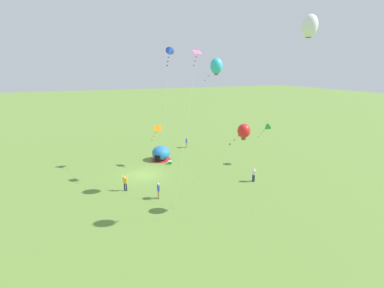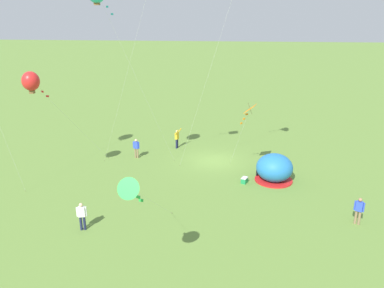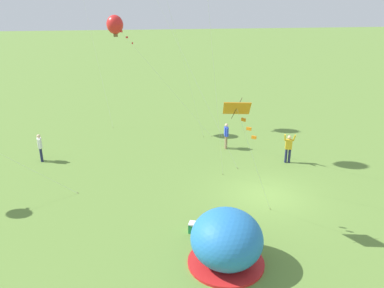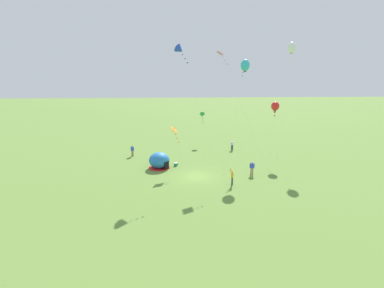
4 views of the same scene
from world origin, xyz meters
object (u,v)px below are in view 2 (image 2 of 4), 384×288
object	(u,v)px
person_strolling	(136,147)
person_watching_sky	(359,210)
popup_tent	(274,168)
person_flying_kite	(177,138)
kite_orange	(249,111)
kite_green	(131,189)
kite_red	(31,81)
person_with_toddler	(82,215)
cooler_box	(244,180)

from	to	relation	value
person_strolling	person_watching_sky	size ratio (longest dim) A/B	1.00
popup_tent	person_flying_kite	distance (m)	10.46
person_watching_sky	kite_orange	size ratio (longest dim) A/B	0.30
person_flying_kite	kite_green	xyz separation A→B (m)	(-1.15, 19.40, 4.22)
person_flying_kite	kite_red	xyz separation A→B (m)	(8.12, 9.54, 6.71)
popup_tent	person_strolling	distance (m)	11.92
person_strolling	person_with_toddler	xyz separation A→B (m)	(0.20, 11.60, 0.00)
person_with_toddler	kite_red	world-z (taller)	kite_red
person_watching_sky	popup_tent	bearing A→B (deg)	-52.60
person_strolling	kite_red	world-z (taller)	kite_red
popup_tent	kite_orange	distance (m)	4.69
popup_tent	cooler_box	bearing A→B (deg)	17.07
person_strolling	person_watching_sky	distance (m)	18.25
kite_red	kite_green	bearing A→B (deg)	133.19
cooler_box	person_watching_sky	bearing A→B (deg)	142.42
popup_tent	person_watching_sky	xyz separation A→B (m)	(-4.37, 5.71, -0.03)
person_strolling	person_watching_sky	bearing A→B (deg)	149.85
person_strolling	person_with_toddler	size ratio (longest dim) A/B	1.00
cooler_box	kite_orange	world-z (taller)	kite_orange
person_watching_sky	person_flying_kite	bearing A→B (deg)	-43.66
popup_tent	kite_green	world-z (taller)	kite_green
person_flying_kite	kite_red	size ratio (longest dim) A/B	0.23
cooler_box	person_watching_sky	xyz separation A→B (m)	(-6.55, 5.04, 0.74)
person_watching_sky	kite_red	world-z (taller)	kite_red
person_strolling	kite_orange	xyz separation A→B (m)	(-9.37, 2.48, 4.14)
person_strolling	kite_red	size ratio (longest dim) A/B	0.21
person_watching_sky	kite_green	bearing A→B (deg)	32.46
popup_tent	person_strolling	size ratio (longest dim) A/B	1.63
person_watching_sky	person_flying_kite	world-z (taller)	person_flying_kite
kite_green	person_flying_kite	bearing A→B (deg)	-86.62
popup_tent	person_watching_sky	bearing A→B (deg)	127.40
person_watching_sky	kite_red	distance (m)	21.99
popup_tent	cooler_box	world-z (taller)	popup_tent
kite_red	person_watching_sky	bearing A→B (deg)	173.02
person_strolling	person_with_toddler	distance (m)	11.60
person_with_toddler	person_flying_kite	bearing A→B (deg)	-102.85
popup_tent	kite_green	bearing A→B (deg)	61.27
kite_orange	kite_green	bearing A→B (deg)	69.98
person_watching_sky	person_with_toddler	bearing A→B (deg)	8.68
popup_tent	person_strolling	bearing A→B (deg)	-16.84
kite_green	person_strolling	bearing A→B (deg)	-75.50
person_flying_kite	kite_green	world-z (taller)	kite_green
kite_green	person_with_toddler	bearing A→B (deg)	-47.62
cooler_box	kite_orange	size ratio (longest dim) A/B	0.11
kite_red	person_flying_kite	bearing A→B (deg)	-130.40
kite_green	cooler_box	bearing A→B (deg)	-111.87
person_strolling	kite_red	xyz separation A→B (m)	(5.00, 6.62, 6.74)
person_with_toddler	kite_green	world-z (taller)	kite_green
person_flying_kite	kite_green	size ratio (longest dim) A/B	0.24
person_with_toddler	kite_orange	world-z (taller)	kite_orange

